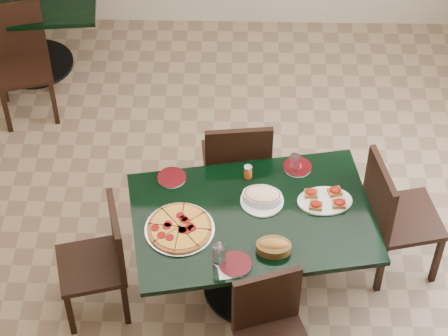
{
  "coord_description": "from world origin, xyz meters",
  "views": [
    {
      "loc": [
        0.2,
        -3.92,
        4.92
      ],
      "look_at": [
        0.11,
        0.0,
        0.87
      ],
      "focal_mm": 70.0,
      "sensor_mm": 36.0,
      "label": 1
    }
  ],
  "objects_px": {
    "main_table": "(252,235)",
    "chair_far": "(237,163)",
    "chair_left": "(103,257)",
    "bread_basket": "(274,246)",
    "chair_right": "(393,212)",
    "back_chair_near": "(21,55)",
    "lasagna_casserole": "(262,197)",
    "back_table": "(26,16)",
    "bruschetta_platter": "(325,199)",
    "pepperoni_pizza": "(180,228)",
    "chair_near": "(271,330)"
  },
  "relations": [
    {
      "from": "chair_left",
      "to": "lasagna_casserole",
      "type": "relative_size",
      "value": 3.23
    },
    {
      "from": "back_table",
      "to": "chair_near",
      "type": "bearing_deg",
      "value": -62.29
    },
    {
      "from": "chair_far",
      "to": "chair_left",
      "type": "relative_size",
      "value": 1.08
    },
    {
      "from": "chair_left",
      "to": "bread_basket",
      "type": "bearing_deg",
      "value": 69.31
    },
    {
      "from": "main_table",
      "to": "chair_far",
      "type": "relative_size",
      "value": 1.71
    },
    {
      "from": "lasagna_casserole",
      "to": "chair_near",
      "type": "bearing_deg",
      "value": -79.35
    },
    {
      "from": "back_table",
      "to": "lasagna_casserole",
      "type": "distance_m",
      "value": 3.0
    },
    {
      "from": "chair_right",
      "to": "pepperoni_pizza",
      "type": "bearing_deg",
      "value": 91.16
    },
    {
      "from": "chair_left",
      "to": "pepperoni_pizza",
      "type": "bearing_deg",
      "value": 78.96
    },
    {
      "from": "main_table",
      "to": "bread_basket",
      "type": "height_order",
      "value": "bread_basket"
    },
    {
      "from": "chair_right",
      "to": "lasagna_casserole",
      "type": "xyz_separation_m",
      "value": [
        -0.87,
        -0.09,
        0.24
      ]
    },
    {
      "from": "chair_near",
      "to": "lasagna_casserole",
      "type": "height_order",
      "value": "chair_near"
    },
    {
      "from": "pepperoni_pizza",
      "to": "bruschetta_platter",
      "type": "height_order",
      "value": "bruschetta_platter"
    },
    {
      "from": "bread_basket",
      "to": "bruschetta_platter",
      "type": "bearing_deg",
      "value": 52.02
    },
    {
      "from": "back_table",
      "to": "bread_basket",
      "type": "bearing_deg",
      "value": -58.3
    },
    {
      "from": "back_table",
      "to": "bread_basket",
      "type": "xyz_separation_m",
      "value": [
        2.03,
        -2.65,
        0.27
      ]
    },
    {
      "from": "back_table",
      "to": "chair_far",
      "type": "height_order",
      "value": "chair_far"
    },
    {
      "from": "pepperoni_pizza",
      "to": "lasagna_casserole",
      "type": "distance_m",
      "value": 0.57
    },
    {
      "from": "back_chair_near",
      "to": "chair_near",
      "type": "bearing_deg",
      "value": -67.78
    },
    {
      "from": "chair_left",
      "to": "bruschetta_platter",
      "type": "relative_size",
      "value": 2.4
    },
    {
      "from": "main_table",
      "to": "chair_left",
      "type": "bearing_deg",
      "value": 178.84
    },
    {
      "from": "main_table",
      "to": "back_table",
      "type": "xyz_separation_m",
      "value": [
        -1.9,
        2.38,
        -0.04
      ]
    },
    {
      "from": "back_table",
      "to": "pepperoni_pizza",
      "type": "bearing_deg",
      "value": -65.65
    },
    {
      "from": "back_chair_near",
      "to": "bruschetta_platter",
      "type": "distance_m",
      "value": 2.89
    },
    {
      "from": "bread_basket",
      "to": "bruschetta_platter",
      "type": "height_order",
      "value": "bread_basket"
    },
    {
      "from": "lasagna_casserole",
      "to": "back_chair_near",
      "type": "bearing_deg",
      "value": 144.5
    },
    {
      "from": "back_table",
      "to": "lasagna_casserole",
      "type": "bearing_deg",
      "value": -54.65
    },
    {
      "from": "bruschetta_platter",
      "to": "back_table",
      "type": "bearing_deg",
      "value": 131.38
    },
    {
      "from": "chair_near",
      "to": "bruschetta_platter",
      "type": "distance_m",
      "value": 0.92
    },
    {
      "from": "bread_basket",
      "to": "bruschetta_platter",
      "type": "distance_m",
      "value": 0.53
    },
    {
      "from": "main_table",
      "to": "chair_near",
      "type": "bearing_deg",
      "value": -90.6
    },
    {
      "from": "chair_far",
      "to": "lasagna_casserole",
      "type": "bearing_deg",
      "value": 100.88
    },
    {
      "from": "back_table",
      "to": "chair_far",
      "type": "xyz_separation_m",
      "value": [
        1.8,
        -1.71,
        0.02
      ]
    },
    {
      "from": "main_table",
      "to": "chair_right",
      "type": "bearing_deg",
      "value": 3.09
    },
    {
      "from": "lasagna_casserole",
      "to": "bread_basket",
      "type": "bearing_deg",
      "value": -73.95
    },
    {
      "from": "chair_right",
      "to": "back_chair_near",
      "type": "bearing_deg",
      "value": 46.86
    },
    {
      "from": "main_table",
      "to": "pepperoni_pizza",
      "type": "bearing_deg",
      "value": -175.0
    },
    {
      "from": "back_table",
      "to": "back_chair_near",
      "type": "relative_size",
      "value": 1.38
    },
    {
      "from": "main_table",
      "to": "back_table",
      "type": "relative_size",
      "value": 1.27
    },
    {
      "from": "main_table",
      "to": "back_chair_near",
      "type": "bearing_deg",
      "value": 124.8
    },
    {
      "from": "chair_near",
      "to": "pepperoni_pizza",
      "type": "xyz_separation_m",
      "value": [
        -0.57,
        0.56,
        0.26
      ]
    },
    {
      "from": "main_table",
      "to": "pepperoni_pizza",
      "type": "xyz_separation_m",
      "value": [
        -0.46,
        -0.12,
        0.2
      ]
    },
    {
      "from": "pepperoni_pizza",
      "to": "chair_left",
      "type": "bearing_deg",
      "value": -176.75
    },
    {
      "from": "chair_far",
      "to": "lasagna_casserole",
      "type": "distance_m",
      "value": 0.61
    },
    {
      "from": "chair_right",
      "to": "chair_left",
      "type": "distance_m",
      "value": 1.93
    },
    {
      "from": "chair_left",
      "to": "back_chair_near",
      "type": "bearing_deg",
      "value": -170.25
    },
    {
      "from": "chair_near",
      "to": "pepperoni_pizza",
      "type": "relative_size",
      "value": 2.07
    },
    {
      "from": "back_table",
      "to": "bruschetta_platter",
      "type": "height_order",
      "value": "bruschetta_platter"
    },
    {
      "from": "chair_far",
      "to": "bread_basket",
      "type": "xyz_separation_m",
      "value": [
        0.23,
        -0.94,
        0.24
      ]
    },
    {
      "from": "main_table",
      "to": "chair_near",
      "type": "height_order",
      "value": "chair_near"
    }
  ]
}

